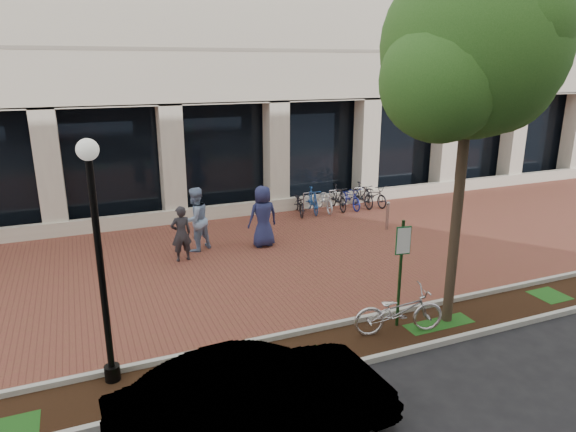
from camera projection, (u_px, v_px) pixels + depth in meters
name	position (u px, v px, depth m)	size (l,w,h in m)	color
ground	(274.00, 257.00, 15.31)	(120.00, 120.00, 0.00)	black
brick_plaza	(274.00, 256.00, 15.31)	(40.00, 9.00, 0.01)	brown
planting_strip	(364.00, 340.00, 10.67)	(40.00, 1.50, 0.01)	black
curb_plaza_side	(347.00, 322.00, 11.31)	(40.00, 0.12, 0.12)	#B0B1A7
curb_street_side	(384.00, 356.00, 9.99)	(40.00, 0.12, 0.12)	#B0B1A7
parking_sign	(401.00, 260.00, 10.82)	(0.34, 0.07, 2.43)	#163C18
lamppost	(99.00, 252.00, 8.63)	(0.36, 0.36, 4.40)	black
street_tree	(473.00, 59.00, 9.97)	(4.28, 3.56, 7.64)	#463828
locked_bicycle	(399.00, 311.00, 10.83)	(0.68, 1.96, 1.03)	silver
pedestrian_left	(181.00, 234.00, 14.78)	(0.60, 0.40, 1.65)	#27262B
pedestrian_mid	(195.00, 219.00, 15.58)	(0.96, 0.75, 1.98)	#87A3C9
pedestrian_right	(263.00, 216.00, 15.96)	(0.95, 0.62, 1.94)	navy
bollard	(387.00, 215.00, 17.66)	(0.12, 0.12, 1.01)	#AFB0B4
bike_rack_cluster	(338.00, 198.00, 20.14)	(4.14, 1.77, 0.98)	black
sedan_near_curb	(257.00, 404.00, 7.57)	(1.49, 4.28, 1.41)	#B3B3B8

